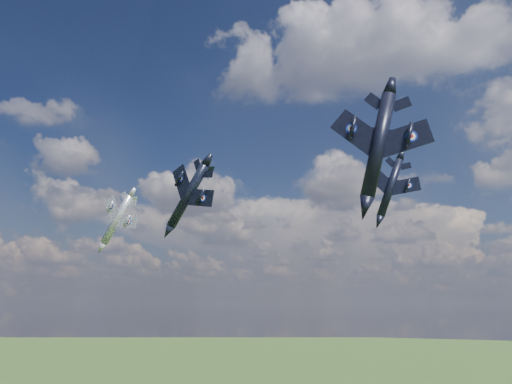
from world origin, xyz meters
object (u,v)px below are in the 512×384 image
at_px(jet_lead_navy, 188,195).
at_px(jet_right_navy, 378,145).
at_px(jet_left_silver, 117,220).
at_px(jet_high_navy, 390,188).

bearing_deg(jet_lead_navy, jet_right_navy, -14.69).
bearing_deg(jet_lead_navy, jet_left_silver, 175.03).
xyz_separation_m(jet_high_navy, jet_left_silver, (-47.41, -14.83, -4.98)).
distance_m(jet_lead_navy, jet_high_navy, 35.88).
distance_m(jet_lead_navy, jet_left_silver, 19.67).
relative_size(jet_lead_navy, jet_high_navy, 1.07).
relative_size(jet_high_navy, jet_left_silver, 1.06).
bearing_deg(jet_left_silver, jet_right_navy, -19.32).
relative_size(jet_right_navy, jet_left_silver, 1.09).
bearing_deg(jet_right_navy, jet_lead_navy, 147.88).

